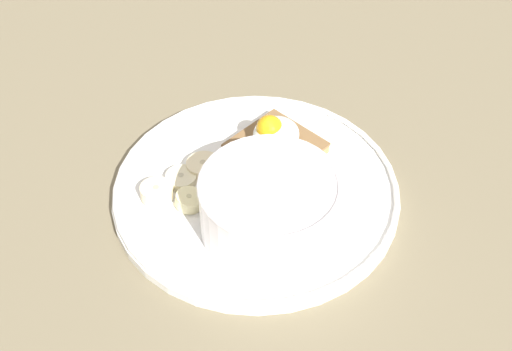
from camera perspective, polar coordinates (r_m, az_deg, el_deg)
The scene contains 9 objects.
ground_plane at distance 75.46cm, azimuth -0.00°, elevation -2.14°, with size 120.00×120.00×2.00cm, color #70654C.
plate at distance 74.14cm, azimuth -0.00°, elevation -1.20°, with size 29.80×29.80×1.60cm.
oatmeal_bowl at distance 68.10cm, azimuth 1.09°, elevation -2.42°, with size 13.69×13.69×6.40cm.
toast_slice at distance 77.34cm, azimuth 1.60°, elevation 2.22°, with size 9.82×9.82×1.38cm.
poached_egg at distance 75.83cm, azimuth 1.50°, elevation 3.44°, with size 5.11×4.87×3.73cm.
banana_slice_front at distance 74.81cm, azimuth -6.00°, elevation -0.22°, with size 4.60×4.61×1.05cm.
banana_slice_left at distance 72.21cm, azimuth -5.35°, elevation -1.97°, with size 4.17×4.19×1.77cm.
banana_slice_back at distance 73.39cm, azimuth -7.95°, elevation -1.32°, with size 4.13×4.08×1.57cm.
banana_slice_right at distance 75.58cm, azimuth -4.25°, elevation 0.73°, with size 4.13×4.17×1.44cm.
Camera 1 is at (-42.80, -27.83, 56.56)cm, focal length 50.00 mm.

